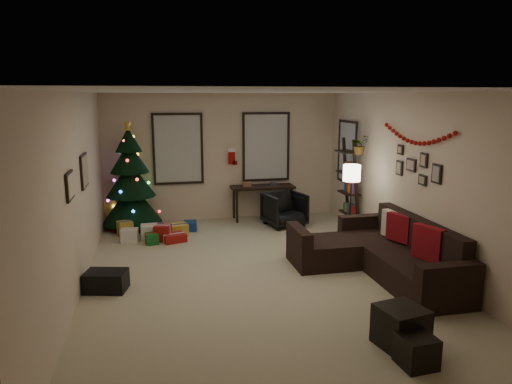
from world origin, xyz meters
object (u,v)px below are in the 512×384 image
(desk_chair, at_px, (284,209))
(bookshelf, at_px, (350,187))
(desk, at_px, (263,190))
(christmas_tree, at_px, (131,183))
(sofa, at_px, (382,255))

(desk_chair, bearing_deg, bookshelf, -40.57)
(desk, height_order, desk_chair, desk)
(desk, xyz_separation_m, desk_chair, (0.31, -0.65, -0.30))
(christmas_tree, bearing_deg, sofa, -42.16)
(christmas_tree, bearing_deg, desk, 2.08)
(christmas_tree, xyz_separation_m, bookshelf, (4.23, -1.13, -0.03))
(desk_chair, relative_size, bookshelf, 0.38)
(christmas_tree, relative_size, desk, 1.63)
(desk, xyz_separation_m, bookshelf, (1.48, -1.23, 0.24))
(sofa, bearing_deg, christmas_tree, 137.84)
(sofa, distance_m, desk, 3.69)
(desk_chair, bearing_deg, sofa, -89.99)
(christmas_tree, bearing_deg, desk_chair, -10.19)
(sofa, bearing_deg, bookshelf, 78.84)
(bookshelf, bearing_deg, sofa, -101.16)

